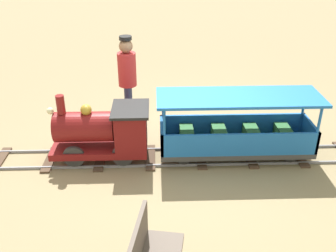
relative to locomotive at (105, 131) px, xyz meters
The scene contains 5 objects.
ground_plane 1.26m from the locomotive, 90.00° to the right, with size 60.00×60.00×0.00m, color #8C7A56.
track 1.14m from the locomotive, 90.00° to the right, with size 0.71×6.05×0.04m.
locomotive is the anchor object (origin of this frame).
passenger_car 1.94m from the locomotive, 90.00° to the right, with size 0.77×2.35×0.97m.
conductor_person 1.16m from the locomotive, 16.16° to the right, with size 0.30×0.30×1.62m.
Camera 1 is at (-4.94, 0.41, 3.11)m, focal length 40.84 mm.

